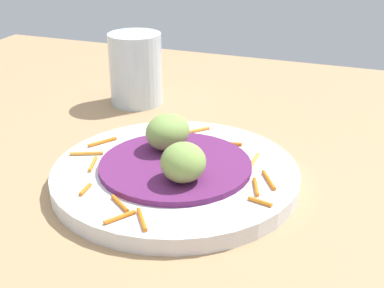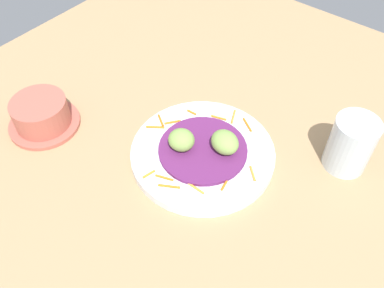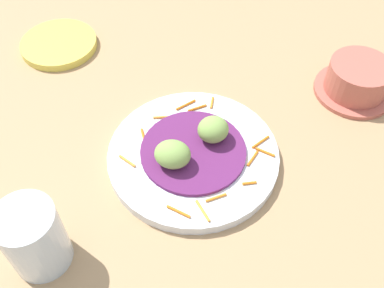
% 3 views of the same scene
% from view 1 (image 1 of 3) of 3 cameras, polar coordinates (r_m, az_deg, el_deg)
% --- Properties ---
extents(table_surface, '(1.10, 1.10, 0.02)m').
position_cam_1_polar(table_surface, '(0.57, -7.79, -5.92)').
color(table_surface, tan).
rests_on(table_surface, ground).
extents(main_plate, '(0.26, 0.26, 0.02)m').
position_cam_1_polar(main_plate, '(0.57, -1.78, -3.36)').
color(main_plate, silver).
rests_on(main_plate, table_surface).
extents(cabbage_bed, '(0.16, 0.16, 0.01)m').
position_cam_1_polar(cabbage_bed, '(0.57, -1.80, -2.30)').
color(cabbage_bed, '#60235B').
rests_on(cabbage_bed, main_plate).
extents(carrot_garnish, '(0.24, 0.24, 0.00)m').
position_cam_1_polar(carrot_garnish, '(0.55, -2.30, -3.12)').
color(carrot_garnish, orange).
rests_on(carrot_garnish, main_plate).
extents(guac_scoop_left, '(0.06, 0.06, 0.04)m').
position_cam_1_polar(guac_scoop_left, '(0.59, -2.61, 1.33)').
color(guac_scoop_left, '#84A851').
rests_on(guac_scoop_left, cabbage_bed).
extents(guac_scoop_center, '(0.06, 0.05, 0.04)m').
position_cam_1_polar(guac_scoop_center, '(0.52, -0.94, -1.96)').
color(guac_scoop_center, '#84A851').
rests_on(guac_scoop_center, cabbage_bed).
extents(water_glass, '(0.08, 0.08, 0.10)m').
position_cam_1_polar(water_glass, '(0.79, -6.04, 7.98)').
color(water_glass, silver).
rests_on(water_glass, table_surface).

